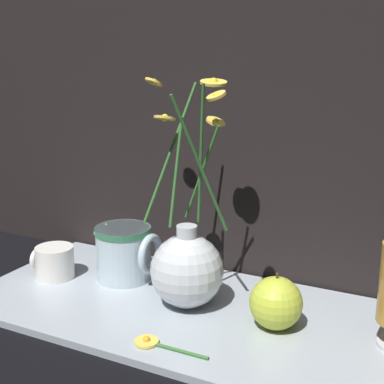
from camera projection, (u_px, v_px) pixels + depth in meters
ground_plane at (195, 316)px, 0.89m from camera, size 6.00×6.00×0.00m
shelf at (195, 312)px, 0.89m from camera, size 0.78×0.35×0.01m
vase_with_flowers at (187, 266)px, 0.89m from camera, size 0.20×0.16×0.38m
yellow_mug at (55, 262)px, 1.01m from camera, size 0.08×0.07×0.06m
ceramic_pitcher at (125, 250)px, 1.00m from camera, size 0.13×0.10×0.11m
orange_fruit at (276, 302)px, 0.82m from camera, size 0.08×0.08×0.09m
loose_daisy at (155, 344)px, 0.77m from camera, size 0.12×0.04×0.01m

